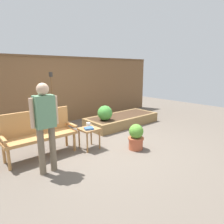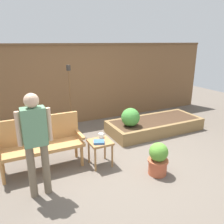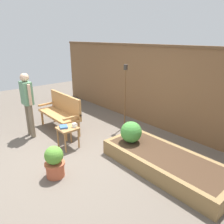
{
  "view_description": "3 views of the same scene",
  "coord_description": "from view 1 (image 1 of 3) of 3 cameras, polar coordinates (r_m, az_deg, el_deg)",
  "views": [
    {
      "loc": [
        -2.75,
        -3.34,
        1.79
      ],
      "look_at": [
        0.5,
        0.42,
        0.67
      ],
      "focal_mm": 31.55,
      "sensor_mm": 36.0,
      "label": 1
    },
    {
      "loc": [
        -1.82,
        -3.26,
        2.21
      ],
      "look_at": [
        0.12,
        0.74,
        0.8
      ],
      "focal_mm": 35.94,
      "sensor_mm": 36.0,
      "label": 2
    },
    {
      "loc": [
        3.48,
        -1.9,
        2.34
      ],
      "look_at": [
        0.09,
        1.02,
        0.77
      ],
      "focal_mm": 34.63,
      "sensor_mm": 36.0,
      "label": 3
    }
  ],
  "objects": [
    {
      "name": "side_table",
      "position": [
        4.45,
        -6.63,
        -5.7
      ],
      "size": [
        0.4,
        0.4,
        0.48
      ],
      "color": "#9E7042",
      "rests_on": "ground_plane"
    },
    {
      "name": "raised_planter_bed",
      "position": [
        6.36,
        2.92,
        -2.3
      ],
      "size": [
        2.4,
        1.0,
        0.3
      ],
      "color": "olive",
      "rests_on": "ground_plane"
    },
    {
      "name": "garden_bench",
      "position": [
        4.32,
        -20.53,
        -4.95
      ],
      "size": [
        1.44,
        0.48,
        0.94
      ],
      "color": "#B77F47",
      "rests_on": "ground_plane"
    },
    {
      "name": "shrub_near_bench",
      "position": [
        5.69,
        -2.06,
        -0.29
      ],
      "size": [
        0.43,
        0.43,
        0.43
      ],
      "color": "brown",
      "rests_on": "raised_planter_bed"
    },
    {
      "name": "fence_back",
      "position": [
        6.59,
        -15.97,
        6.08
      ],
      "size": [
        8.4,
        0.14,
        2.16
      ],
      "color": "brown",
      "rests_on": "ground_plane"
    },
    {
      "name": "tiki_torch",
      "position": [
        5.78,
        -17.04,
        5.79
      ],
      "size": [
        0.1,
        0.1,
        1.68
      ],
      "color": "brown",
      "rests_on": "ground_plane"
    },
    {
      "name": "cup_on_table",
      "position": [
        4.55,
        -6.84,
        -3.6
      ],
      "size": [
        0.13,
        0.09,
        0.09
      ],
      "color": "white",
      "rests_on": "side_table"
    },
    {
      "name": "person_by_bench",
      "position": [
        3.45,
        -18.85,
        -2.42
      ],
      "size": [
        0.47,
        0.2,
        1.56
      ],
      "color": "#70604C",
      "rests_on": "ground_plane"
    },
    {
      "name": "ground_plane",
      "position": [
        4.69,
        -1.25,
        -9.81
      ],
      "size": [
        14.0,
        14.0,
        0.0
      ],
      "primitive_type": "plane",
      "color": "#60564C"
    },
    {
      "name": "book_on_table",
      "position": [
        4.34,
        -6.73,
        -4.75
      ],
      "size": [
        0.23,
        0.22,
        0.04
      ],
      "primitive_type": "cube",
      "rotation": [
        0.0,
        0.0,
        -0.38
      ],
      "color": "#38609E",
      "rests_on": "side_table"
    },
    {
      "name": "potted_boxwood",
      "position": [
        4.45,
        6.97,
        -7.1
      ],
      "size": [
        0.35,
        0.35,
        0.58
      ],
      "color": "#B75638",
      "rests_on": "ground_plane"
    }
  ]
}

